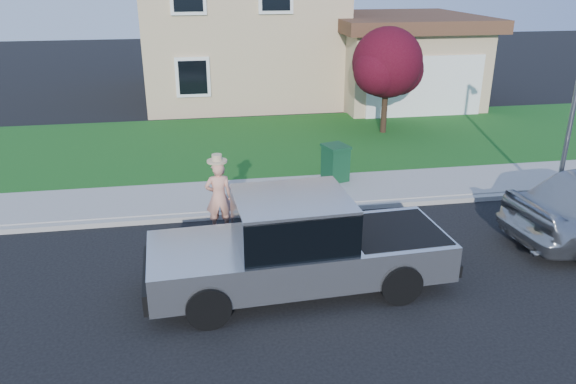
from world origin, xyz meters
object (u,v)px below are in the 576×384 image
object	(u,v)px
pickup_truck	(298,246)
trash_bin	(335,162)
woman	(219,196)
ornamental_tree	(388,66)

from	to	relation	value
pickup_truck	trash_bin	size ratio (longest dim) A/B	5.78
woman	ornamental_tree	xyz separation A→B (m)	(6.09, 6.83, 1.55)
pickup_truck	trash_bin	world-z (taller)	pickup_truck
woman	ornamental_tree	bearing A→B (deg)	-133.67
trash_bin	pickup_truck	bearing A→B (deg)	-128.54
ornamental_tree	trash_bin	distance (m)	5.60
ornamental_tree	trash_bin	bearing A→B (deg)	-122.79
woman	trash_bin	distance (m)	3.99
trash_bin	woman	bearing A→B (deg)	-161.02
woman	trash_bin	bearing A→B (deg)	-145.63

